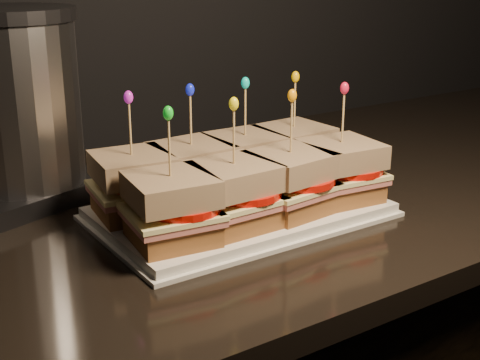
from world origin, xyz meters
TOP-DOWN VIEW (x-y plane):
  - granite_slab at (0.69, 1.65)m, footprint 2.71×0.71m
  - platter at (0.58, 1.57)m, footprint 0.37×0.23m
  - platter_rim at (0.58, 1.57)m, footprint 0.39×0.24m
  - sandwich_0_bread_bot at (0.44, 1.63)m, footprint 0.11×0.11m
  - sandwich_0_ham at (0.44, 1.63)m, footprint 0.12×0.11m
  - sandwich_0_cheese at (0.44, 1.63)m, footprint 0.12×0.11m
  - sandwich_0_tomato at (0.45, 1.62)m, footprint 0.09×0.09m
  - sandwich_0_bread_top at (0.44, 1.63)m, footprint 0.11×0.11m
  - sandwich_0_pick at (0.44, 1.63)m, footprint 0.00×0.00m
  - sandwich_0_frill at (0.44, 1.63)m, footprint 0.01×0.01m
  - sandwich_1_bread_bot at (0.53, 1.63)m, footprint 0.10×0.10m
  - sandwich_1_ham at (0.53, 1.63)m, footprint 0.11×0.10m
  - sandwich_1_cheese at (0.53, 1.63)m, footprint 0.11×0.11m
  - sandwich_1_tomato at (0.54, 1.62)m, footprint 0.09×0.09m
  - sandwich_1_bread_top at (0.53, 1.63)m, footprint 0.10×0.10m
  - sandwich_1_pick at (0.53, 1.63)m, footprint 0.00×0.00m
  - sandwich_1_frill at (0.53, 1.63)m, footprint 0.01×0.01m
  - sandwich_2_bread_bot at (0.62, 1.63)m, footprint 0.10×0.10m
  - sandwich_2_ham at (0.62, 1.63)m, footprint 0.11×0.10m
  - sandwich_2_cheese at (0.62, 1.63)m, footprint 0.11×0.10m
  - sandwich_2_tomato at (0.63, 1.62)m, footprint 0.09×0.09m
  - sandwich_2_bread_top at (0.62, 1.63)m, footprint 0.10×0.10m
  - sandwich_2_pick at (0.62, 1.63)m, footprint 0.00×0.00m
  - sandwich_2_frill at (0.62, 1.63)m, footprint 0.01×0.01m
  - sandwich_3_bread_bot at (0.71, 1.63)m, footprint 0.10×0.10m
  - sandwich_3_ham at (0.71, 1.63)m, footprint 0.11×0.10m
  - sandwich_3_cheese at (0.71, 1.63)m, footprint 0.11×0.11m
  - sandwich_3_tomato at (0.72, 1.62)m, footprint 0.09×0.09m
  - sandwich_3_bread_top at (0.71, 1.63)m, footprint 0.10×0.10m
  - sandwich_3_pick at (0.71, 1.63)m, footprint 0.00×0.00m
  - sandwich_3_frill at (0.71, 1.63)m, footprint 0.01×0.01m
  - sandwich_4_bread_bot at (0.44, 1.52)m, footprint 0.10×0.10m
  - sandwich_4_ham at (0.44, 1.52)m, footprint 0.11×0.11m
  - sandwich_4_cheese at (0.44, 1.52)m, footprint 0.12×0.11m
  - sandwich_4_tomato at (0.45, 1.51)m, footprint 0.09×0.09m
  - sandwich_4_bread_top at (0.44, 1.52)m, footprint 0.11×0.11m
  - sandwich_4_pick at (0.44, 1.52)m, footprint 0.00×0.00m
  - sandwich_4_frill at (0.44, 1.52)m, footprint 0.01×0.01m
  - sandwich_5_bread_bot at (0.53, 1.52)m, footprint 0.10×0.10m
  - sandwich_5_ham at (0.53, 1.52)m, footprint 0.11×0.10m
  - sandwich_5_cheese at (0.53, 1.52)m, footprint 0.11×0.10m
  - sandwich_5_tomato at (0.54, 1.51)m, footprint 0.09×0.09m
  - sandwich_5_bread_top at (0.53, 1.52)m, footprint 0.10×0.10m
  - sandwich_5_pick at (0.53, 1.52)m, footprint 0.00×0.00m
  - sandwich_5_frill at (0.53, 1.52)m, footprint 0.01×0.01m
  - sandwich_6_bread_bot at (0.62, 1.52)m, footprint 0.10×0.10m
  - sandwich_6_ham at (0.62, 1.52)m, footprint 0.11×0.11m
  - sandwich_6_cheese at (0.62, 1.52)m, footprint 0.11×0.11m
  - sandwich_6_tomato at (0.63, 1.51)m, footprint 0.09×0.09m
  - sandwich_6_bread_top at (0.62, 1.52)m, footprint 0.10×0.10m
  - sandwich_6_pick at (0.62, 1.52)m, footprint 0.00×0.00m
  - sandwich_6_frill at (0.62, 1.52)m, footprint 0.01×0.01m
  - sandwich_7_bread_bot at (0.71, 1.52)m, footprint 0.10×0.10m
  - sandwich_7_ham at (0.71, 1.52)m, footprint 0.11×0.11m
  - sandwich_7_cheese at (0.71, 1.52)m, footprint 0.12×0.11m
  - sandwich_7_tomato at (0.72, 1.51)m, footprint 0.09×0.09m
  - sandwich_7_bread_top at (0.71, 1.52)m, footprint 0.11×0.11m
  - sandwich_7_pick at (0.71, 1.52)m, footprint 0.00×0.00m
  - sandwich_7_frill at (0.71, 1.52)m, footprint 0.01×0.01m
  - appliance_base at (0.35, 1.82)m, footprint 0.26×0.24m
  - appliance_body at (0.35, 1.82)m, footprint 0.18×0.18m
  - appliance_lid at (0.35, 1.82)m, footprint 0.19×0.19m
  - appliance at (0.35, 1.82)m, footprint 0.21×0.18m

SIDE VIEW (x-z plane):
  - granite_slab at x=0.69m, z-range 0.90..0.93m
  - platter_rim at x=0.58m, z-range 0.93..0.94m
  - platter at x=0.58m, z-range 0.93..0.95m
  - appliance_base at x=0.35m, z-range 0.93..0.96m
  - sandwich_0_bread_bot at x=0.44m, z-range 0.95..0.98m
  - sandwich_1_bread_bot at x=0.53m, z-range 0.95..0.98m
  - sandwich_2_bread_bot at x=0.62m, z-range 0.95..0.98m
  - sandwich_3_bread_bot at x=0.71m, z-range 0.95..0.98m
  - sandwich_4_bread_bot at x=0.44m, z-range 0.95..0.98m
  - sandwich_5_bread_bot at x=0.53m, z-range 0.95..0.98m
  - sandwich_6_bread_bot at x=0.62m, z-range 0.95..0.98m
  - sandwich_7_bread_bot at x=0.71m, z-range 0.95..0.98m
  - sandwich_0_ham at x=0.44m, z-range 0.98..0.98m
  - sandwich_1_ham at x=0.53m, z-range 0.98..0.98m
  - sandwich_2_ham at x=0.62m, z-range 0.98..0.98m
  - sandwich_3_ham at x=0.71m, z-range 0.98..0.98m
  - sandwich_4_ham at x=0.44m, z-range 0.98..0.98m
  - sandwich_5_ham at x=0.53m, z-range 0.98..0.98m
  - sandwich_6_ham at x=0.62m, z-range 0.98..0.98m
  - sandwich_7_ham at x=0.71m, z-range 0.98..0.98m
  - sandwich_0_cheese at x=0.44m, z-range 0.98..0.99m
  - sandwich_1_cheese at x=0.53m, z-range 0.98..0.99m
  - sandwich_2_cheese at x=0.62m, z-range 0.98..0.99m
  - sandwich_3_cheese at x=0.71m, z-range 0.98..0.99m
  - sandwich_4_cheese at x=0.44m, z-range 0.98..0.99m
  - sandwich_5_cheese at x=0.53m, z-range 0.98..0.99m
  - sandwich_6_cheese at x=0.62m, z-range 0.98..0.99m
  - sandwich_7_cheese at x=0.71m, z-range 0.98..0.99m
  - sandwich_0_tomato at x=0.45m, z-range 0.99..1.00m
  - sandwich_1_tomato at x=0.54m, z-range 0.99..1.00m
  - sandwich_2_tomato at x=0.63m, z-range 0.99..1.00m
  - sandwich_3_tomato at x=0.72m, z-range 0.99..1.00m
  - sandwich_4_tomato at x=0.45m, z-range 0.99..1.00m
  - sandwich_5_tomato at x=0.54m, z-range 0.99..1.00m
  - sandwich_6_tomato at x=0.63m, z-range 0.99..1.00m
  - sandwich_7_tomato at x=0.72m, z-range 0.99..1.00m
  - sandwich_0_bread_top at x=0.44m, z-range 1.00..1.03m
  - sandwich_1_bread_top at x=0.53m, z-range 1.00..1.03m
  - sandwich_2_bread_top at x=0.62m, z-range 1.00..1.03m
  - sandwich_3_bread_top at x=0.71m, z-range 1.00..1.03m
  - sandwich_4_bread_top at x=0.44m, z-range 1.00..1.03m
  - sandwich_5_bread_top at x=0.53m, z-range 1.00..1.03m
  - sandwich_6_bread_top at x=0.62m, z-range 1.00..1.03m
  - sandwich_7_bread_top at x=0.71m, z-range 1.00..1.03m
  - sandwich_0_pick at x=0.44m, z-range 1.02..1.11m
  - sandwich_1_pick at x=0.53m, z-range 1.02..1.11m
  - sandwich_2_pick at x=0.62m, z-range 1.02..1.11m
  - sandwich_3_pick at x=0.71m, z-range 1.02..1.11m
  - sandwich_4_pick at x=0.44m, z-range 1.02..1.11m
  - sandwich_5_pick at x=0.53m, z-range 1.02..1.11m
  - sandwich_6_pick at x=0.62m, z-range 1.02..1.11m
  - sandwich_7_pick at x=0.71m, z-range 1.02..1.11m
  - appliance at x=0.35m, z-range 0.93..1.21m
  - appliance_body at x=0.35m, z-range 0.96..1.19m
  - sandwich_0_frill at x=0.44m, z-range 1.10..1.11m
  - sandwich_1_frill at x=0.53m, z-range 1.10..1.11m
  - sandwich_2_frill at x=0.62m, z-range 1.10..1.11m
  - sandwich_3_frill at x=0.71m, z-range 1.10..1.11m
  - sandwich_4_frill at x=0.44m, z-range 1.10..1.11m
  - sandwich_5_frill at x=0.53m, z-range 1.10..1.11m
  - sandwich_6_frill at x=0.62m, z-range 1.10..1.11m
  - sandwich_7_frill at x=0.71m, z-range 1.10..1.11m
  - appliance_lid at x=0.35m, z-range 1.19..1.21m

